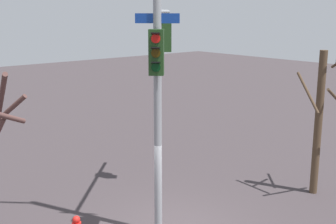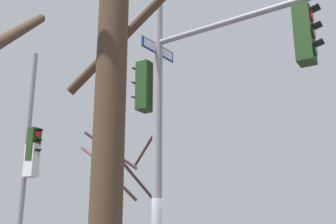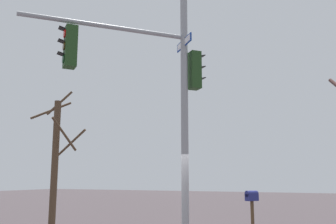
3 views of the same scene
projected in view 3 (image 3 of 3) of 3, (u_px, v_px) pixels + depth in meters
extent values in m
cylinder|color=gray|center=(184.00, 76.00, 10.64)|extent=(0.21, 0.21, 9.45)
cylinder|color=gray|center=(107.00, 27.00, 10.03)|extent=(3.35, 3.23, 0.12)
cube|color=#1E3D19|center=(70.00, 47.00, 9.58)|extent=(0.46, 0.47, 1.10)
cylinder|color=red|center=(65.00, 33.00, 9.57)|extent=(0.16, 0.19, 0.22)
cube|color=black|center=(62.00, 28.00, 9.56)|extent=(0.26, 0.26, 0.06)
cylinder|color=#352504|center=(64.00, 46.00, 9.51)|extent=(0.16, 0.19, 0.22)
cube|color=black|center=(61.00, 41.00, 9.50)|extent=(0.26, 0.26, 0.06)
cylinder|color=black|center=(63.00, 59.00, 9.45)|extent=(0.16, 0.19, 0.22)
cube|color=black|center=(60.00, 54.00, 9.44)|extent=(0.26, 0.26, 0.06)
cylinder|color=gray|center=(71.00, 24.00, 9.69)|extent=(0.04, 0.04, 0.15)
cube|color=#1E3D19|center=(194.00, 71.00, 10.79)|extent=(0.47, 0.47, 1.10)
cylinder|color=red|center=(199.00, 60.00, 10.91)|extent=(0.17, 0.18, 0.22)
cube|color=black|center=(202.00, 56.00, 10.96)|extent=(0.26, 0.26, 0.06)
cylinder|color=#352504|center=(200.00, 71.00, 10.85)|extent=(0.17, 0.18, 0.22)
cube|color=black|center=(202.00, 67.00, 10.90)|extent=(0.26, 0.26, 0.06)
cylinder|color=black|center=(200.00, 82.00, 10.79)|extent=(0.17, 0.18, 0.22)
cube|color=black|center=(202.00, 79.00, 10.84)|extent=(0.26, 0.26, 0.06)
cube|color=navy|center=(184.00, 43.00, 10.82)|extent=(0.82, 0.78, 0.24)
cube|color=white|center=(183.00, 43.00, 10.81)|extent=(0.73, 0.69, 0.18)
cube|color=#4C3823|center=(252.00, 216.00, 13.14)|extent=(0.10, 0.10, 1.05)
cube|color=navy|center=(252.00, 197.00, 13.26)|extent=(0.49, 0.47, 0.24)
cylinder|color=navy|center=(252.00, 194.00, 13.28)|extent=(0.49, 0.47, 0.24)
cylinder|color=#4A3727|center=(55.00, 164.00, 13.67)|extent=(0.25, 0.25, 4.73)
cylinder|color=#4A3727|center=(70.00, 144.00, 14.44)|extent=(0.20, 1.53, 1.10)
cylinder|color=#4A3727|center=(51.00, 110.00, 14.66)|extent=(1.40, 0.88, 0.85)
cylinder|color=#4A3727|center=(60.00, 103.00, 14.51)|extent=(0.61, 0.84, 0.99)
cylinder|color=#4A3727|center=(64.00, 134.00, 13.51)|extent=(1.08, 0.40, 1.18)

